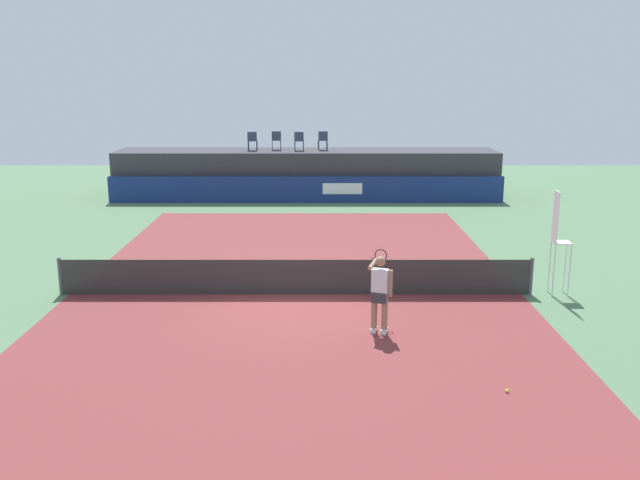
% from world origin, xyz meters
% --- Properties ---
extents(ground_plane, '(48.00, 48.00, 0.00)m').
position_xyz_m(ground_plane, '(0.00, 3.00, 0.00)').
color(ground_plane, '#4C704C').
extents(court_inner, '(12.00, 22.00, 0.00)m').
position_xyz_m(court_inner, '(0.00, 0.00, 0.00)').
color(court_inner, maroon).
rests_on(court_inner, ground).
extents(sponsor_wall, '(18.00, 0.22, 1.20)m').
position_xyz_m(sponsor_wall, '(0.01, 13.50, 0.60)').
color(sponsor_wall, navy).
rests_on(sponsor_wall, ground).
extents(spectator_platform, '(18.00, 2.80, 2.20)m').
position_xyz_m(spectator_platform, '(0.00, 15.30, 1.10)').
color(spectator_platform, '#38383D').
rests_on(spectator_platform, ground).
extents(spectator_chair_far_left, '(0.45, 0.45, 0.89)m').
position_xyz_m(spectator_chair_far_left, '(-2.56, 15.21, 2.69)').
color(spectator_chair_far_left, '#2D3D56').
rests_on(spectator_chair_far_left, spectator_platform).
extents(spectator_chair_left, '(0.47, 0.47, 0.89)m').
position_xyz_m(spectator_chair_left, '(-1.44, 15.52, 2.69)').
color(spectator_chair_left, '#2D3D56').
rests_on(spectator_chair_left, spectator_platform).
extents(spectator_chair_center, '(0.44, 0.44, 0.89)m').
position_xyz_m(spectator_chair_center, '(-0.35, 15.17, 2.69)').
color(spectator_chair_center, '#2D3D56').
rests_on(spectator_chair_center, spectator_platform).
extents(spectator_chair_right, '(0.48, 0.48, 0.89)m').
position_xyz_m(spectator_chair_right, '(0.78, 15.48, 2.69)').
color(spectator_chair_right, '#2D3D56').
rests_on(spectator_chair_right, spectator_platform).
extents(umpire_chair, '(0.46, 0.46, 2.76)m').
position_xyz_m(umpire_chair, '(6.82, 0.01, 1.59)').
color(umpire_chair, white).
rests_on(umpire_chair, ground).
extents(tennis_net, '(12.40, 0.02, 0.95)m').
position_xyz_m(tennis_net, '(0.00, 0.00, 0.47)').
color(tennis_net, '#2D2D2D').
rests_on(tennis_net, ground).
extents(net_post_near, '(0.10, 0.10, 1.00)m').
position_xyz_m(net_post_near, '(-6.20, 0.00, 0.50)').
color(net_post_near, '#4C4C51').
rests_on(net_post_near, ground).
extents(net_post_far, '(0.10, 0.10, 1.00)m').
position_xyz_m(net_post_far, '(6.20, 0.00, 0.50)').
color(net_post_far, '#4C4C51').
rests_on(net_post_far, ground).
extents(tennis_player, '(0.55, 1.25, 1.77)m').
position_xyz_m(tennis_player, '(1.98, -2.72, 0.96)').
color(tennis_player, white).
rests_on(tennis_player, court_inner).
extents(tennis_ball, '(0.07, 0.07, 0.07)m').
position_xyz_m(tennis_ball, '(4.06, -5.76, 0.04)').
color(tennis_ball, '#D8EA33').
rests_on(tennis_ball, court_inner).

